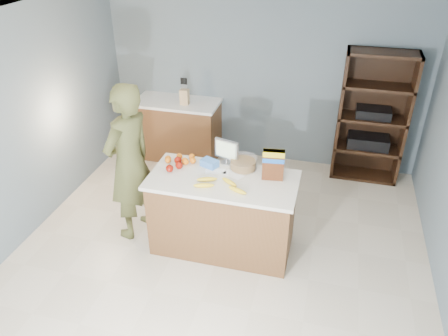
% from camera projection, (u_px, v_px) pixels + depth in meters
% --- Properties ---
extents(floor, '(4.50, 5.00, 0.02)m').
position_uv_depth(floor, '(216.00, 263.00, 4.74)').
color(floor, beige).
rests_on(floor, ground).
extents(walls, '(4.52, 5.02, 2.51)m').
position_uv_depth(walls, '(214.00, 125.00, 3.90)').
color(walls, slate).
rests_on(walls, ground).
extents(counter_peninsula, '(1.56, 0.76, 0.90)m').
position_uv_depth(counter_peninsula, '(223.00, 216.00, 4.78)').
color(counter_peninsula, brown).
rests_on(counter_peninsula, ground).
extents(back_cabinet, '(1.24, 0.62, 0.90)m').
position_uv_depth(back_cabinet, '(179.00, 129.00, 6.61)').
color(back_cabinet, brown).
rests_on(back_cabinet, ground).
extents(shelving_unit, '(0.90, 0.40, 1.80)m').
position_uv_depth(shelving_unit, '(372.00, 119.00, 5.92)').
color(shelving_unit, black).
rests_on(shelving_unit, ground).
extents(person, '(0.62, 0.77, 1.83)m').
position_uv_depth(person, '(130.00, 163.00, 4.78)').
color(person, '#474925').
rests_on(person, ground).
extents(knife_block, '(0.12, 0.10, 0.31)m').
position_uv_depth(knife_block, '(185.00, 96.00, 6.22)').
color(knife_block, tan).
rests_on(knife_block, back_cabinet).
extents(envelopes, '(0.44, 0.20, 0.00)m').
position_uv_depth(envelopes, '(224.00, 173.00, 4.63)').
color(envelopes, white).
rests_on(envelopes, counter_peninsula).
extents(bananas, '(0.57, 0.27, 0.05)m').
position_uv_depth(bananas, '(219.00, 184.00, 4.40)').
color(bananas, yellow).
rests_on(bananas, counter_peninsula).
extents(apples, '(0.16, 0.27, 0.08)m').
position_uv_depth(apples, '(176.00, 165.00, 4.70)').
color(apples, maroon).
rests_on(apples, counter_peninsula).
extents(oranges, '(0.35, 0.21, 0.07)m').
position_uv_depth(oranges, '(182.00, 159.00, 4.82)').
color(oranges, orange).
rests_on(oranges, counter_peninsula).
extents(blue_carton, '(0.21, 0.18, 0.08)m').
position_uv_depth(blue_carton, '(210.00, 163.00, 4.73)').
color(blue_carton, blue).
rests_on(blue_carton, counter_peninsula).
extents(salad_bowl, '(0.30, 0.30, 0.13)m').
position_uv_depth(salad_bowl, '(243.00, 164.00, 4.69)').
color(salad_bowl, '#267219').
rests_on(salad_bowl, counter_peninsula).
extents(tv, '(0.28, 0.12, 0.28)m').
position_uv_depth(tv, '(227.00, 150.00, 4.73)').
color(tv, silver).
rests_on(tv, counter_peninsula).
extents(cereal_box, '(0.23, 0.11, 0.33)m').
position_uv_depth(cereal_box, '(273.00, 163.00, 4.43)').
color(cereal_box, '#592B14').
rests_on(cereal_box, counter_peninsula).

